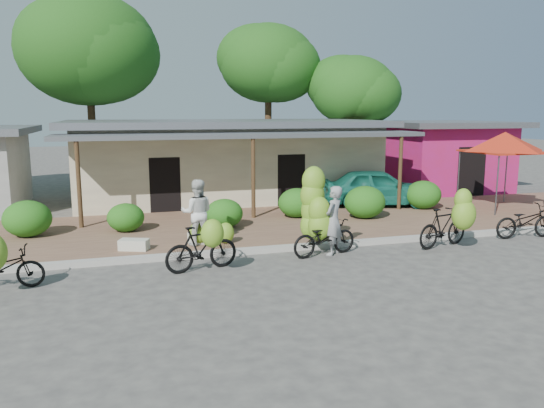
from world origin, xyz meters
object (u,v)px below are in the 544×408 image
(tree_far_center, at_px, (83,47))
(teal_van, at_px, (378,187))
(sack_far, at_px, (134,245))
(red_canopy, at_px, (505,142))
(tree_center_right, at_px, (264,62))
(vendor, at_px, (333,221))
(bike_left, at_px, (203,246))
(tree_near_right, at_px, (349,88))
(bike_right, at_px, (449,223))
(sack_near, at_px, (204,237))
(bike_center, at_px, (319,220))
(bystander, at_px, (197,213))
(bike_far_right, at_px, (526,221))

(tree_far_center, distance_m, teal_van, 15.34)
(sack_far, bearing_deg, red_canopy, 10.12)
(tree_center_right, relative_size, vendor, 4.54)
(red_canopy, xyz_separation_m, bike_left, (-11.96, -4.44, -2.00))
(tree_near_right, relative_size, vendor, 3.62)
(bike_left, relative_size, teal_van, 0.45)
(teal_van, bearing_deg, red_canopy, -98.24)
(bike_right, distance_m, sack_near, 6.74)
(bike_center, height_order, bystander, bike_center)
(bike_left, height_order, sack_far, bike_left)
(bike_far_right, relative_size, sack_near, 2.33)
(sack_near, relative_size, teal_van, 0.20)
(tree_far_center, height_order, teal_van, tree_far_center)
(sack_far, bearing_deg, vendor, -16.53)
(tree_center_right, relative_size, bike_far_right, 4.17)
(vendor, distance_m, teal_van, 7.09)
(red_canopy, distance_m, bystander, 12.12)
(bike_right, bearing_deg, bike_left, 75.84)
(bike_right, height_order, bike_far_right, bike_right)
(sack_near, bearing_deg, bike_center, -28.36)
(tree_near_right, height_order, sack_far, tree_near_right)
(sack_far, bearing_deg, tree_center_right, 61.77)
(sack_far, height_order, vendor, vendor)
(tree_far_center, relative_size, bike_right, 4.78)
(tree_center_right, distance_m, vendor, 16.40)
(red_canopy, xyz_separation_m, sack_far, (-13.47, -2.41, -2.35))
(sack_near, bearing_deg, bike_left, -99.68)
(sack_near, relative_size, sack_far, 1.13)
(bike_right, xyz_separation_m, sack_near, (-6.40, 2.05, -0.45))
(bystander, bearing_deg, bike_center, 167.38)
(vendor, relative_size, teal_van, 0.43)
(sack_far, relative_size, teal_van, 0.18)
(tree_far_center, height_order, red_canopy, tree_far_center)
(teal_van, bearing_deg, bike_far_right, -145.80)
(sack_far, distance_m, bystander, 1.86)
(sack_far, xyz_separation_m, bystander, (1.69, 0.03, 0.76))
(red_canopy, bearing_deg, tree_near_right, 102.37)
(bike_far_right, xyz_separation_m, bystander, (-9.55, 1.43, 0.52))
(sack_near, height_order, teal_van, teal_van)
(bike_right, relative_size, bike_far_right, 0.97)
(vendor, bearing_deg, tree_center_right, -141.86)
(tree_far_center, height_order, sack_far, tree_far_center)
(bike_far_right, xyz_separation_m, teal_van, (-1.97, 5.60, 0.33))
(tree_center_right, height_order, bike_center, tree_center_right)
(tree_far_center, bearing_deg, bike_far_right, -48.90)
(bike_center, xyz_separation_m, sack_near, (-2.81, 1.52, -0.64))
(red_canopy, distance_m, sack_far, 13.89)
(bike_left, height_order, bike_center, bike_center)
(bike_right, xyz_separation_m, sack_far, (-8.31, 1.82, -0.46))
(tree_center_right, bearing_deg, vendor, -98.82)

